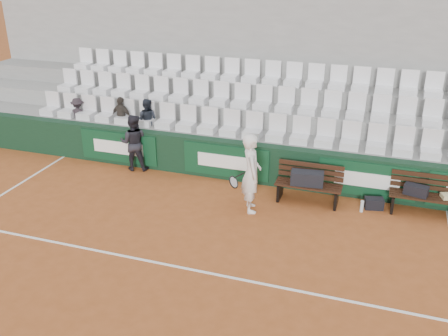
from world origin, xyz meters
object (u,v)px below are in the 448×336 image
ball_kid (134,143)px  sports_bag_ground (374,203)px  water_bottle_near (279,193)px  sports_bag_right (416,190)px  water_bottle_far (362,206)px  bench_right (424,205)px  bench_left (308,193)px  sports_bag_left (307,178)px  spectator_a (77,100)px  tennis_player (251,173)px  spectator_b (121,101)px  spectator_c (146,104)px

ball_kid → sports_bag_ground: bearing=163.4°
water_bottle_near → sports_bag_ground: bearing=4.0°
sports_bag_right → water_bottle_far: sports_bag_right is taller
bench_right → ball_kid: ball_kid is taller
bench_left → ball_kid: 4.69m
sports_bag_left → spectator_a: (-6.72, 1.21, 0.89)m
tennis_player → sports_bag_ground: bearing=19.4°
sports_bag_ground → spectator_b: bearing=171.5°
sports_bag_left → sports_bag_ground: sports_bag_left is taller
ball_kid → water_bottle_far: bearing=160.9°
sports_bag_left → water_bottle_far: sports_bag_left is taller
sports_bag_left → water_bottle_near: size_ratio=3.10×
sports_bag_left → sports_bag_right: 2.35m
water_bottle_far → spectator_a: size_ratio=0.27×
sports_bag_right → spectator_c: size_ratio=0.42×
tennis_player → spectator_c: size_ratio=1.53×
bench_right → ball_kid: 7.17m
ball_kid → sports_bag_left: bearing=160.4°
sports_bag_ground → ball_kid: size_ratio=0.27×
spectator_b → spectator_c: 0.76m
tennis_player → spectator_a: 5.97m
spectator_b → sports_bag_left: bearing=176.7°
sports_bag_ground → ball_kid: (-6.11, 0.28, 0.62)m
sports_bag_left → sports_bag_ground: (1.51, 0.18, -0.48)m
sports_bag_right → tennis_player: bearing=-164.3°
spectator_b → bench_right: bearing=-177.5°
bench_left → spectator_a: bearing=170.0°
sports_bag_right → ball_kid: bearing=178.1°
water_bottle_far → tennis_player: tennis_player is taller
sports_bag_left → tennis_player: size_ratio=0.41×
water_bottle_far → spectator_c: bearing=167.7°
ball_kid → spectator_b: (-0.73, 0.75, 0.83)m
sports_bag_left → sports_bag_right: bearing=5.4°
sports_bag_ground → tennis_player: bearing=-160.6°
ball_kid → bench_right: bearing=164.4°
water_bottle_near → ball_kid: 4.05m
tennis_player → sports_bag_left: bearing=33.8°
bench_right → sports_bag_ground: size_ratio=3.66×
sports_bag_left → tennis_player: (-1.11, -0.75, 0.29)m
sports_bag_left → spectator_c: bearing=165.2°
sports_bag_ground → tennis_player: size_ratio=0.23×
water_bottle_far → tennis_player: size_ratio=0.15×
water_bottle_far → sports_bag_ground: bearing=44.9°
sports_bag_right → water_bottle_near: (-2.96, -0.19, -0.45)m
bench_left → spectator_b: bearing=167.5°
sports_bag_right → ball_kid: (-6.94, 0.23, 0.18)m
spectator_b → water_bottle_far: bearing=178.5°
sports_bag_ground → spectator_b: spectator_b is taller
ball_kid → spectator_a: bearing=-33.5°
water_bottle_near → water_bottle_far: size_ratio=0.88×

